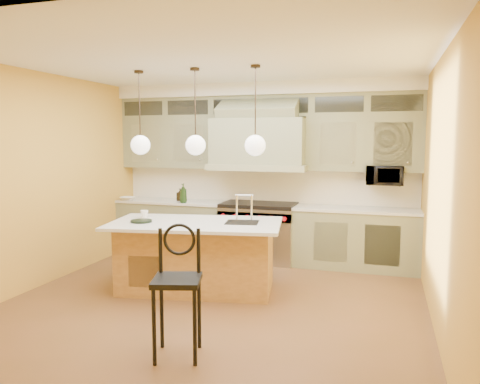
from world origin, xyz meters
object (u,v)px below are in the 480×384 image
(counter_stool, at_px, (178,282))
(microwave, at_px, (385,175))
(kitchen_island, at_px, (197,255))
(range, at_px, (259,231))

(counter_stool, xyz_separation_m, microwave, (1.78, 3.62, 0.76))
(kitchen_island, height_order, microwave, microwave)
(kitchen_island, xyz_separation_m, microwave, (2.34, 1.80, 0.98))
(counter_stool, bearing_deg, microwave, 47.67)
(kitchen_island, relative_size, counter_stool, 1.96)
(range, xyz_separation_m, kitchen_island, (-0.39, -1.69, -0.01))
(range, relative_size, microwave, 2.21)
(kitchen_island, height_order, counter_stool, kitchen_island)
(kitchen_island, bearing_deg, microwave, 27.88)
(counter_stool, height_order, microwave, microwave)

